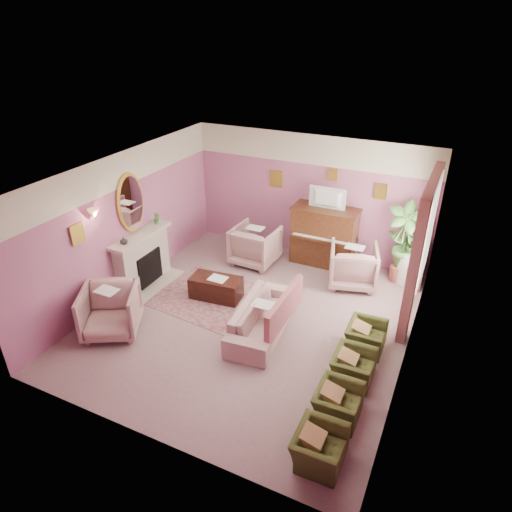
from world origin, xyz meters
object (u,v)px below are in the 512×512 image
at_px(floral_armchair_front, 110,309).
at_px(olive_chair_a, 320,443).
at_px(coffee_table, 216,288).
at_px(sofa, 263,312).
at_px(olive_chair_b, 338,399).
at_px(floral_armchair_right, 353,264).
at_px(olive_chair_d, 366,333).
at_px(piano, 324,237).
at_px(side_table, 408,267).
at_px(floral_armchair_left, 255,243).
at_px(television, 326,197).
at_px(olive_chair_c, 354,363).

xyz_separation_m(floral_armchair_front, olive_chair_a, (4.16, -0.96, -0.18)).
bearing_deg(coffee_table, sofa, -24.19).
relative_size(coffee_table, olive_chair_b, 1.42).
relative_size(coffee_table, floral_armchair_front, 1.03).
relative_size(floral_armchair_right, olive_chair_b, 1.38).
bearing_deg(olive_chair_d, olive_chair_b, -90.00).
relative_size(floral_armchair_front, olive_chair_d, 1.38).
height_order(piano, floral_armchair_right, piano).
bearing_deg(side_table, floral_armchair_left, -169.17).
distance_m(floral_armchair_left, olive_chair_d, 3.55).
height_order(coffee_table, floral_armchair_right, floral_armchair_right).
xyz_separation_m(television, coffee_table, (-1.46, -2.26, -1.38)).
bearing_deg(coffee_table, olive_chair_b, -31.95).
relative_size(coffee_table, olive_chair_c, 1.42).
relative_size(floral_armchair_right, floral_armchair_front, 1.00).
xyz_separation_m(floral_armchair_right, olive_chair_b, (0.75, -3.58, -0.18)).
distance_m(floral_armchair_left, olive_chair_b, 4.64).
bearing_deg(olive_chair_a, floral_armchair_front, 166.97).
xyz_separation_m(floral_armchair_left, side_table, (3.26, 0.62, -0.14)).
relative_size(coffee_table, olive_chair_a, 1.42).
xyz_separation_m(olive_chair_a, olive_chair_d, (0.00, 2.46, 0.00)).
xyz_separation_m(floral_armchair_left, floral_armchair_front, (-1.18, -3.41, 0.00)).
bearing_deg(olive_chair_c, piano, 115.19).
height_order(coffee_table, olive_chair_a, olive_chair_a).
bearing_deg(floral_armchair_front, olive_chair_a, -13.03).
bearing_deg(olive_chair_d, side_table, 83.68).
height_order(floral_armchair_left, olive_chair_b, floral_armchair_left).
bearing_deg(olive_chair_c, sofa, 164.03).
distance_m(piano, coffee_table, 2.77).
relative_size(television, olive_chair_c, 1.13).
relative_size(sofa, floral_armchair_left, 2.02).
xyz_separation_m(floral_armchair_front, olive_chair_b, (4.16, -0.14, -0.18)).
relative_size(television, floral_armchair_right, 0.82).
bearing_deg(olive_chair_b, coffee_table, 148.05).
bearing_deg(floral_armchair_front, television, 57.50).
height_order(floral_armchair_right, olive_chair_a, floral_armchair_right).
bearing_deg(floral_armchair_left, olive_chair_c, -42.53).
relative_size(piano, side_table, 2.00).
height_order(coffee_table, floral_armchair_left, floral_armchair_left).
xyz_separation_m(coffee_table, olive_chair_b, (3.05, -1.90, 0.08)).
distance_m(floral_armchair_right, olive_chair_d, 2.09).
bearing_deg(television, side_table, 0.30).
bearing_deg(olive_chair_b, floral_armchair_front, 178.03).
bearing_deg(floral_armchair_left, piano, 25.66).
bearing_deg(floral_armchair_right, olive_chair_b, -78.14).
height_order(olive_chair_b, side_table, side_table).
distance_m(olive_chair_c, side_table, 3.37).
xyz_separation_m(floral_armchair_front, olive_chair_d, (4.16, 1.50, -0.18)).
bearing_deg(olive_chair_b, piano, 110.75).
bearing_deg(olive_chair_d, olive_chair_c, -90.00).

